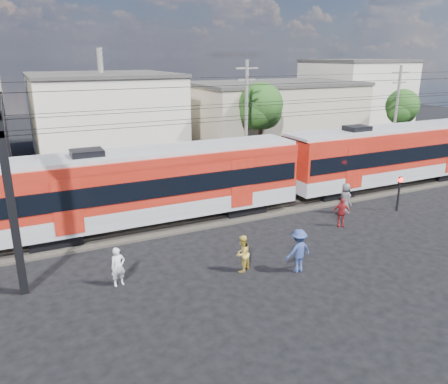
{
  "coord_description": "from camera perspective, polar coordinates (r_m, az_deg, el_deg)",
  "views": [
    {
      "loc": [
        -9.58,
        -13.34,
        8.81
      ],
      "look_at": [
        -0.68,
        5.0,
        2.39
      ],
      "focal_mm": 35.0,
      "sensor_mm": 36.0,
      "label": 1
    }
  ],
  "objects": [
    {
      "name": "ground",
      "position": [
        18.63,
        8.78,
        -10.96
      ],
      "size": [
        120.0,
        120.0,
        0.0
      ],
      "primitive_type": "plane",
      "color": "black",
      "rests_on": "ground"
    },
    {
      "name": "track_bed",
      "position": [
        24.97,
        -1.61,
        -3.04
      ],
      "size": [
        70.0,
        3.4,
        0.12
      ],
      "primitive_type": "cube",
      "color": "#2D2823",
      "rests_on": "ground"
    },
    {
      "name": "rail_near",
      "position": [
        24.29,
        -0.88,
        -3.33
      ],
      "size": [
        70.0,
        0.12,
        0.12
      ],
      "primitive_type": "cube",
      "color": "#59544C",
      "rests_on": "track_bed"
    },
    {
      "name": "rail_far",
      "position": [
        25.57,
        -2.3,
        -2.25
      ],
      "size": [
        70.0,
        0.12,
        0.12
      ],
      "primitive_type": "cube",
      "color": "#59544C",
      "rests_on": "track_bed"
    },
    {
      "name": "commuter_train",
      "position": [
        23.19,
        -8.73,
        1.24
      ],
      "size": [
        50.3,
        3.08,
        4.17
      ],
      "color": "black",
      "rests_on": "ground"
    },
    {
      "name": "catenary",
      "position": [
        21.67,
        -23.19,
        6.32
      ],
      "size": [
        70.0,
        9.3,
        7.52
      ],
      "color": "black",
      "rests_on": "ground"
    },
    {
      "name": "building_midwest",
      "position": [
        41.36,
        -15.35,
        9.71
      ],
      "size": [
        12.24,
        12.24,
        7.3
      ],
      "color": "beige",
      "rests_on": "ground"
    },
    {
      "name": "building_mideast",
      "position": [
        44.52,
        6.43,
        10.08
      ],
      "size": [
        16.32,
        10.2,
        6.3
      ],
      "color": "tan",
      "rests_on": "ground"
    },
    {
      "name": "building_east",
      "position": [
        56.06,
        16.7,
        12.01
      ],
      "size": [
        10.2,
        10.2,
        8.3
      ],
      "color": "beige",
      "rests_on": "ground"
    },
    {
      "name": "utility_pole_mid",
      "position": [
        32.62,
        2.93,
        9.93
      ],
      "size": [
        1.8,
        0.24,
        8.5
      ],
      "color": "slate",
      "rests_on": "ground"
    },
    {
      "name": "utility_pole_east",
      "position": [
        40.53,
        21.56,
        9.87
      ],
      "size": [
        1.8,
        0.24,
        8.0
      ],
      "color": "slate",
      "rests_on": "ground"
    },
    {
      "name": "tree_near",
      "position": [
        36.84,
        5.01,
        10.95
      ],
      "size": [
        3.82,
        3.64,
        6.72
      ],
      "color": "#382619",
      "rests_on": "ground"
    },
    {
      "name": "tree_far",
      "position": [
        45.71,
        22.33,
        10.15
      ],
      "size": [
        3.36,
        3.12,
        5.76
      ],
      "color": "#382619",
      "rests_on": "ground"
    },
    {
      "name": "pedestrian_a",
      "position": [
        18.01,
        -13.67,
        -9.46
      ],
      "size": [
        0.64,
        0.47,
        1.6
      ],
      "primitive_type": "imported",
      "rotation": [
        0.0,
        0.0,
        0.16
      ],
      "color": "silver",
      "rests_on": "ground"
    },
    {
      "name": "pedestrian_b",
      "position": [
        18.59,
        2.4,
        -8.04
      ],
      "size": [
        0.98,
        0.92,
        1.61
      ],
      "primitive_type": "imported",
      "rotation": [
        0.0,
        0.0,
        3.66
      ],
      "color": "gold",
      "rests_on": "ground"
    },
    {
      "name": "pedestrian_c",
      "position": [
        18.76,
        9.69,
        -7.55
      ],
      "size": [
        1.27,
        0.78,
        1.9
      ],
      "primitive_type": "imported",
      "rotation": [
        0.0,
        0.0,
        3.21
      ],
      "color": "navy",
      "rests_on": "ground"
    },
    {
      "name": "pedestrian_d",
      "position": [
        24.11,
        15.06,
        -2.57
      ],
      "size": [
        1.0,
        0.8,
        1.58
      ],
      "primitive_type": "imported",
      "rotation": [
        0.0,
        0.0,
        -0.52
      ],
      "color": "maroon",
      "rests_on": "ground"
    },
    {
      "name": "pedestrian_e",
      "position": [
        26.12,
        15.55,
        -0.82
      ],
      "size": [
        0.6,
        0.89,
        1.79
      ],
      "primitive_type": "imported",
      "rotation": [
        0.0,
        0.0,
        1.54
      ],
      "color": "#535257",
      "rests_on": "ground"
    },
    {
      "name": "car_silver",
      "position": [
        43.12,
        26.32,
        4.89
      ],
      "size": [
        4.66,
        2.62,
        1.5
      ],
      "primitive_type": "imported",
      "rotation": [
        0.0,
        0.0,
        1.77
      ],
      "color": "silver",
      "rests_on": "ground"
    },
    {
      "name": "crossing_signal",
      "position": [
        27.36,
        21.94,
        0.58
      ],
      "size": [
        0.3,
        0.3,
        2.09
      ],
      "color": "black",
      "rests_on": "ground"
    }
  ]
}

